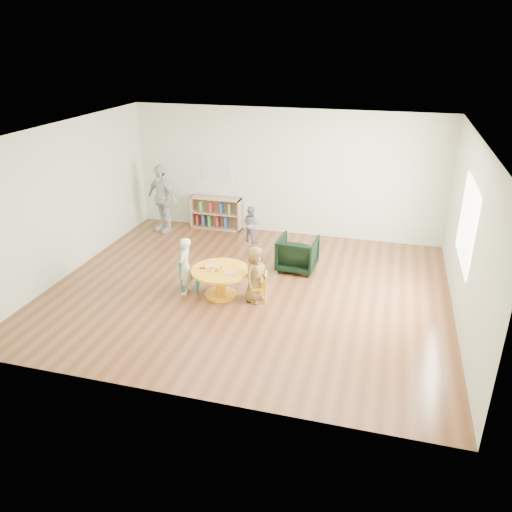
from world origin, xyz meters
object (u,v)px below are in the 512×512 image
at_px(activity_table, 220,278).
at_px(child_right, 255,274).
at_px(kid_chair_left, 187,273).
at_px(kid_chair_right, 261,286).
at_px(armchair, 298,254).
at_px(toddler, 251,224).
at_px(adult_caretaker, 162,198).
at_px(bookshelf, 216,213).
at_px(child_left, 185,266).

distance_m(activity_table, child_right, 0.64).
bearing_deg(kid_chair_left, kid_chair_right, 74.11).
bearing_deg(armchair, toddler, -39.13).
xyz_separation_m(activity_table, adult_caretaker, (-2.32, 2.67, 0.44)).
relative_size(kid_chair_left, bookshelf, 0.52).
xyz_separation_m(armchair, toddler, (-1.28, 1.19, 0.07)).
height_order(kid_chair_right, armchair, armchair).
xyz_separation_m(kid_chair_left, child_right, (1.26, -0.05, 0.16)).
distance_m(armchair, child_right, 1.50).
bearing_deg(bookshelf, toddler, -29.92).
bearing_deg(child_right, activity_table, 107.16).
bearing_deg(kid_chair_right, activity_table, 78.13).
bearing_deg(adult_caretaker, kid_chair_right, -16.36).
bearing_deg(bookshelf, child_right, -60.06).
relative_size(kid_chair_left, kid_chair_right, 1.20).
distance_m(activity_table, bookshelf, 3.40).
distance_m(kid_chair_left, kid_chair_right, 1.37).
bearing_deg(child_right, adult_caretaker, 65.45).
relative_size(kid_chair_left, child_right, 0.62).
relative_size(bookshelf, child_right, 1.21).
distance_m(armchair, child_left, 2.27).
xyz_separation_m(child_left, child_right, (1.25, 0.05, -0.02)).
bearing_deg(kid_chair_left, armchair, 113.76).
relative_size(armchair, child_left, 0.71).
relative_size(bookshelf, armchair, 1.64).
bearing_deg(toddler, activity_table, 115.88).
distance_m(child_right, adult_caretaker, 3.99).
xyz_separation_m(bookshelf, armchair, (2.30, -1.77, -0.03)).
relative_size(armchair, toddler, 0.92).
xyz_separation_m(kid_chair_left, adult_caretaker, (-1.68, 2.62, 0.46)).
distance_m(activity_table, armchair, 1.78).
distance_m(activity_table, toddler, 2.61).
bearing_deg(bookshelf, kid_chair_right, -58.52).
height_order(child_left, toddler, child_left).
bearing_deg(activity_table, kid_chair_right, 1.36).
height_order(activity_table, adult_caretaker, adult_caretaker).
distance_m(bookshelf, toddler, 1.17).
distance_m(activity_table, kid_chair_left, 0.64).
relative_size(child_left, toddler, 1.29).
bearing_deg(kid_chair_left, toddler, 155.53).
xyz_separation_m(activity_table, kid_chair_left, (-0.64, 0.05, -0.01)).
bearing_deg(kid_chair_right, kid_chair_left, 75.53).
height_order(child_right, adult_caretaker, adult_caretaker).
relative_size(bookshelf, adult_caretaker, 0.76).
height_order(kid_chair_left, child_right, child_right).
relative_size(child_right, adult_caretaker, 0.63).
bearing_deg(kid_chair_left, adult_caretaker, -162.02).
bearing_deg(adult_caretaker, bookshelf, 49.52).
bearing_deg(child_right, bookshelf, 47.66).
height_order(armchair, child_right, child_right).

